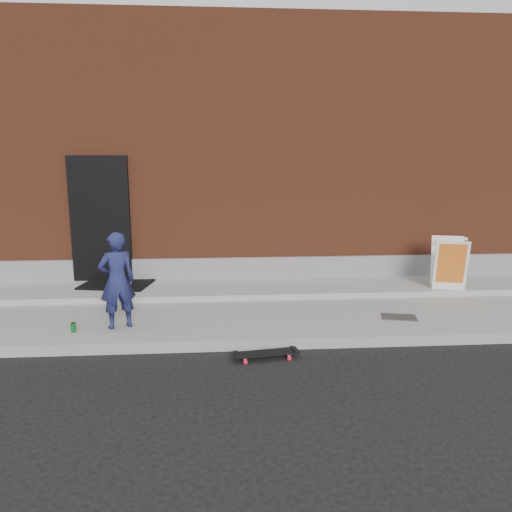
{
  "coord_description": "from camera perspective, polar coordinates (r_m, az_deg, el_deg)",
  "views": [
    {
      "loc": [
        -0.46,
        -6.14,
        2.48
      ],
      "look_at": [
        0.05,
        0.8,
        1.11
      ],
      "focal_mm": 35.0,
      "sensor_mm": 36.0,
      "label": 1
    }
  ],
  "objects": [
    {
      "name": "building",
      "position": [
        13.15,
        -2.24,
        11.24
      ],
      "size": [
        20.0,
        8.1,
        5.0
      ],
      "color": "brown",
      "rests_on": "ground"
    },
    {
      "name": "child",
      "position": [
        7.12,
        -15.59,
        -2.71
      ],
      "size": [
        0.58,
        0.5,
        1.35
      ],
      "primitive_type": "imported",
      "rotation": [
        0.0,
        0.0,
        3.56
      ],
      "color": "#1B1F4C",
      "rests_on": "sidewalk"
    },
    {
      "name": "soda_can",
      "position": [
        7.28,
        -20.16,
        -7.68
      ],
      "size": [
        0.09,
        0.09,
        0.13
      ],
      "primitive_type": "cylinder",
      "rotation": [
        0.0,
        0.0,
        0.28
      ],
      "color": "#198038",
      "rests_on": "sidewalk"
    },
    {
      "name": "sidewalk",
      "position": [
        8.03,
        -0.71,
        -6.28
      ],
      "size": [
        20.0,
        3.0,
        0.15
      ],
      "primitive_type": "cube",
      "color": "gray",
      "rests_on": "ground"
    },
    {
      "name": "ground",
      "position": [
        6.64,
        0.1,
        -10.77
      ],
      "size": [
        80.0,
        80.0,
        0.0
      ],
      "primitive_type": "plane",
      "color": "black",
      "rests_on": "ground"
    },
    {
      "name": "doormat",
      "position": [
        9.3,
        -15.5,
        -3.02
      ],
      "size": [
        1.33,
        1.15,
        0.03
      ],
      "primitive_type": "cube",
      "rotation": [
        0.0,
        0.0,
        -0.19
      ],
      "color": "black",
      "rests_on": "apron"
    },
    {
      "name": "skateboard",
      "position": [
        6.36,
        1.13,
        -11.08
      ],
      "size": [
        0.83,
        0.32,
        0.09
      ],
      "color": "red",
      "rests_on": "ground"
    },
    {
      "name": "pizza_sign",
      "position": [
        9.2,
        21.21,
        -0.76
      ],
      "size": [
        0.7,
        0.76,
        0.9
      ],
      "color": "white",
      "rests_on": "apron"
    },
    {
      "name": "utility_plate",
      "position": [
        7.75,
        16.03,
        -6.74
      ],
      "size": [
        0.56,
        0.43,
        0.02
      ],
      "primitive_type": "cube",
      "rotation": [
        0.0,
        0.0,
        -0.24
      ],
      "color": "#56555B",
      "rests_on": "sidewalk"
    },
    {
      "name": "apron",
      "position": [
        8.86,
        -1.07,
        -3.76
      ],
      "size": [
        20.0,
        1.2,
        0.1
      ],
      "primitive_type": "cube",
      "color": "gray",
      "rests_on": "sidewalk"
    }
  ]
}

